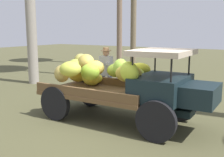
# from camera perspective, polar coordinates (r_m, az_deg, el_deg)

# --- Properties ---
(ground_plane) EXTENTS (60.00, 60.00, 0.00)m
(ground_plane) POSITION_cam_1_polar(r_m,az_deg,el_deg) (7.09, 1.93, -9.12)
(ground_plane) COLOR brown
(truck) EXTENTS (4.53, 1.98, 1.89)m
(truck) POSITION_cam_1_polar(r_m,az_deg,el_deg) (6.97, 2.25, -0.97)
(truck) COLOR black
(truck) RESTS_ON ground
(farmer) EXTENTS (0.53, 0.47, 1.78)m
(farmer) POSITION_cam_1_polar(r_m,az_deg,el_deg) (9.03, -1.25, 1.65)
(farmer) COLOR #4D5477
(farmer) RESTS_ON ground
(loose_banana_bunch) EXTENTS (0.62, 0.53, 0.32)m
(loose_banana_bunch) POSITION_cam_1_polar(r_m,az_deg,el_deg) (9.73, 1.13, -2.92)
(loose_banana_bunch) COLOR gold
(loose_banana_bunch) RESTS_ON ground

